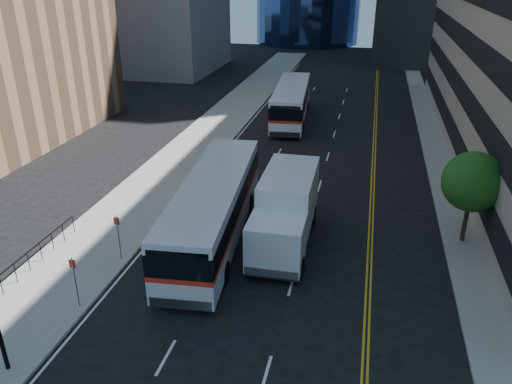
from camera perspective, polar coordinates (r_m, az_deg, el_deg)
ground at (r=22.90m, az=2.02°, el=-13.07°), size 160.00×160.00×0.00m
sidewalk_west at (r=47.12m, az=-4.70°, el=7.25°), size 5.00×90.00×0.15m
sidewalk_east at (r=45.41m, az=19.60°, el=5.23°), size 2.00×90.00×0.15m
street_tree at (r=28.41m, az=23.55°, el=1.06°), size 3.20×3.20×5.10m
bus_front at (r=27.24m, az=-4.86°, el=-1.79°), size 4.18×13.97×3.55m
bus_rear at (r=49.47m, az=4.05°, el=10.27°), size 3.96×13.47×3.43m
box_truck at (r=26.74m, az=3.40°, el=-2.12°), size 2.88×7.96×3.79m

